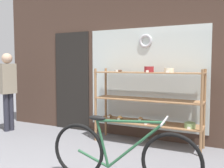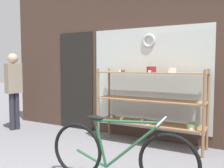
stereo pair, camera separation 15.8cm
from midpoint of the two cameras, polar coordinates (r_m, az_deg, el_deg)
storefront_facade at (r=4.85m, az=6.95°, el=7.38°), size 6.35×0.13×3.40m
display_case at (r=4.40m, az=9.95°, el=-3.49°), size 1.90×0.45×1.38m
bicycle at (r=3.03m, az=3.13°, el=-15.72°), size 1.83×0.46×0.81m
pedestrian at (r=5.75m, az=-20.84°, el=-0.23°), size 0.24×0.35×1.65m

